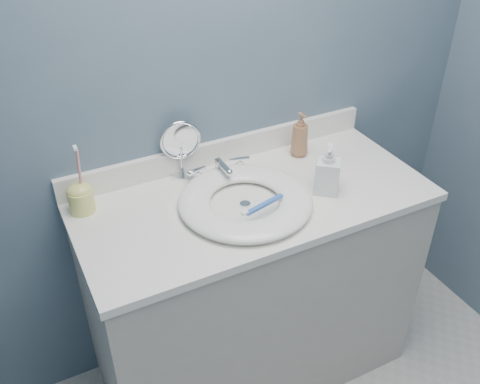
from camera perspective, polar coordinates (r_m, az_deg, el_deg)
back_wall at (r=1.89m, az=-2.37°, el=11.80°), size 2.20×0.02×2.40m
vanity_cabinet at (r=2.12m, az=1.32°, el=-10.62°), size 1.20×0.55×0.85m
countertop at (r=1.84m, az=1.50°, el=-0.90°), size 1.22×0.57×0.03m
backsplash at (r=2.00m, az=-2.04°, el=4.41°), size 1.22×0.02×0.09m
basin at (r=1.78m, az=0.56°, el=-0.93°), size 0.45×0.45×0.04m
drain at (r=1.78m, az=0.55°, el=-1.32°), size 0.04×0.04×0.01m
faucet at (r=1.92m, az=-2.15°, el=2.33°), size 0.25×0.13×0.07m
makeup_mirror at (r=1.89m, az=-6.34°, el=4.86°), size 0.15×0.08×0.22m
soap_bottle_amber at (r=2.04m, az=6.42°, el=6.11°), size 0.07×0.07×0.17m
soap_bottle_clear at (r=1.83m, az=9.36°, el=2.50°), size 0.12×0.12×0.18m
toothbrush_holder at (r=1.81m, az=-16.64°, el=-0.48°), size 0.08×0.08×0.24m
toothbrush_lying at (r=1.71m, az=2.46°, el=-1.42°), size 0.17×0.06×0.02m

